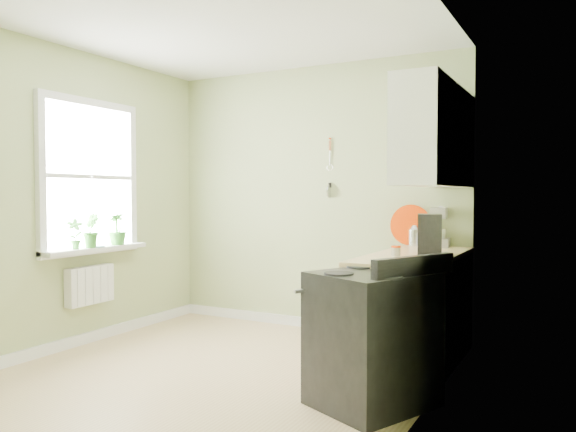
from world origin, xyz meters
The scene contains 21 objects.
floor centered at (0.00, 0.00, -0.01)m, with size 3.20×3.60×0.02m, color tan.
ceiling centered at (0.00, 0.00, 2.71)m, with size 3.20×3.60×0.02m, color white.
wall_back centered at (0.00, 1.81, 1.35)m, with size 3.20×0.02×2.70m, color #AEBA7E.
wall_left centered at (-1.61, 0.00, 1.35)m, with size 0.02×3.60×2.70m, color #AEBA7E.
wall_right centered at (1.61, 0.00, 1.35)m, with size 0.02×3.60×2.70m, color #AEBA7E.
base_cabinets centered at (1.30, 1.00, 0.43)m, with size 0.60×1.60×0.87m, color white.
countertop centered at (1.29, 1.00, 0.89)m, with size 0.64×1.60×0.04m, color beige.
upper_cabinets centered at (1.43, 1.10, 1.85)m, with size 0.35×1.40×0.80m, color white.
window centered at (-1.58, 0.30, 1.55)m, with size 0.06×1.14×1.44m.
window_sill centered at (-1.51, 0.30, 0.88)m, with size 0.18×1.14×0.04m, color white.
radiator centered at (-1.54, 0.25, 0.55)m, with size 0.12×0.50×0.35m, color white.
wall_utensils centered at (0.20, 1.78, 1.56)m, with size 0.02×0.14×0.58m.
stove centered at (1.28, 0.05, 0.45)m, with size 0.90×0.91×1.00m.
stand_mixer centered at (1.31, 1.74, 1.08)m, with size 0.23×0.35×0.40m.
kettle centered at (1.09, 1.72, 1.01)m, with size 0.19×0.11×0.19m.
coffee_maker centered at (1.40, 1.03, 1.06)m, with size 0.23×0.24×0.32m.
red_tray centered at (1.05, 1.72, 1.10)m, with size 0.38×0.38×0.02m, color #C82E00.
jar centered at (1.21, 0.77, 0.95)m, with size 0.07×0.07×0.08m.
plant_a centered at (-1.50, 0.06, 1.04)m, with size 0.15×0.10×0.28m, color #337B26.
plant_b centered at (-1.50, 0.23, 1.06)m, with size 0.17×0.14×0.31m, color #337B26.
plant_c centered at (-1.50, 0.56, 1.05)m, with size 0.17×0.17×0.30m, color #337B26.
Camera 1 is at (2.51, -3.42, 1.38)m, focal length 35.00 mm.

